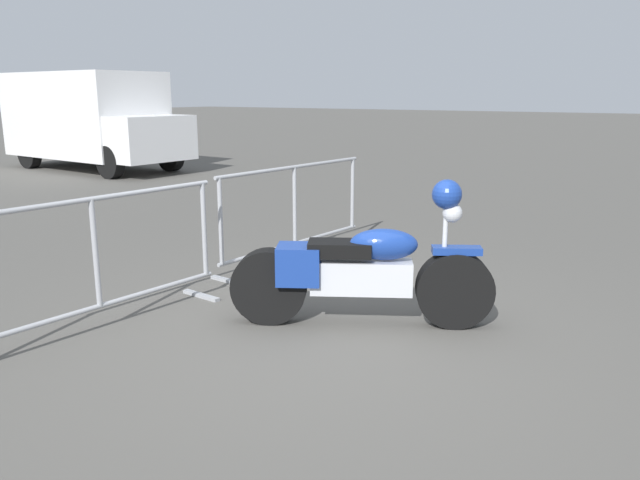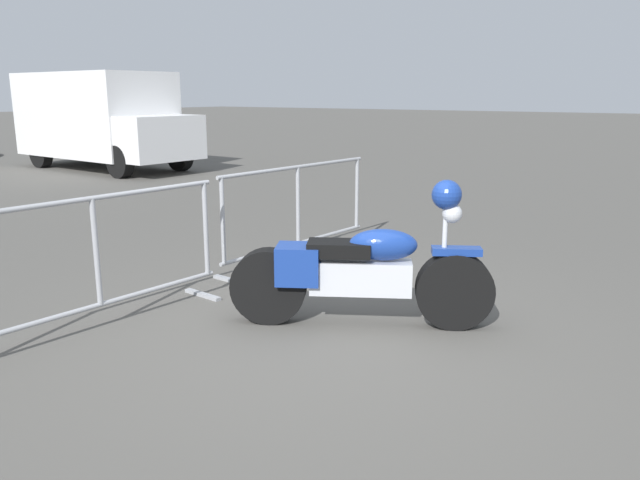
{
  "view_description": "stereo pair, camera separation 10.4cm",
  "coord_description": "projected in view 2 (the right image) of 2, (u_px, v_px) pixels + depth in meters",
  "views": [
    {
      "loc": [
        -3.64,
        -2.53,
        1.83
      ],
      "look_at": [
        0.47,
        0.32,
        0.65
      ],
      "focal_mm": 35.0,
      "sensor_mm": 36.0,
      "label": 1
    },
    {
      "loc": [
        -3.58,
        -2.61,
        1.83
      ],
      "look_at": [
        0.47,
        0.32,
        0.65
      ],
      "focal_mm": 35.0,
      "sensor_mm": 36.0,
      "label": 2
    }
  ],
  "objects": [
    {
      "name": "crowd_barrier_near",
      "position": [
        97.0,
        261.0,
        4.85
      ],
      "size": [
        2.31,
        0.56,
        1.07
      ],
      "rotation": [
        0.0,
        0.0,
        -0.06
      ],
      "color": "#9EA0A5",
      "rests_on": "ground"
    },
    {
      "name": "ground_plane",
      "position": [
        317.0,
        340.0,
        4.73
      ],
      "size": [
        120.0,
        120.0,
        0.0
      ],
      "primitive_type": "plane",
      "color": "#54514C"
    },
    {
      "name": "crowd_barrier_far",
      "position": [
        298.0,
        212.0,
        6.86
      ],
      "size": [
        2.31,
        0.56,
        1.07
      ],
      "rotation": [
        0.0,
        0.0,
        -0.06
      ],
      "color": "#9EA0A5",
      "rests_on": "ground"
    },
    {
      "name": "motorcycle",
      "position": [
        361.0,
        271.0,
        4.95
      ],
      "size": [
        1.23,
        1.89,
        1.19
      ],
      "rotation": [
        0.0,
        0.0,
        -1.03
      ],
      "color": "black",
      "rests_on": "ground"
    },
    {
      "name": "delivery_van",
      "position": [
        101.0,
        118.0,
        15.22
      ],
      "size": [
        2.12,
        5.05,
        2.31
      ],
      "rotation": [
        0.0,
        0.0,
        -1.6
      ],
      "color": "white",
      "rests_on": "ground"
    }
  ]
}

